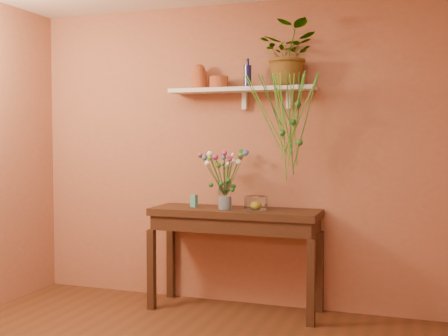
{
  "coord_description": "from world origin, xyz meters",
  "views": [
    {
      "loc": [
        1.54,
        -2.9,
        1.5
      ],
      "look_at": [
        0.0,
        1.55,
        1.25
      ],
      "focal_mm": 45.68,
      "sensor_mm": 36.0,
      "label": 1
    }
  ],
  "objects_px": {
    "glass_vase": "(225,198)",
    "sideboard": "(235,224)",
    "bouquet": "(226,164)",
    "glass_bowl": "(256,204)",
    "blue_bottle": "(248,76)",
    "terracotta_jug": "(199,77)",
    "spider_plant": "(290,54)"
  },
  "relations": [
    {
      "from": "glass_vase",
      "to": "sideboard",
      "type": "bearing_deg",
      "value": 34.58
    },
    {
      "from": "bouquet",
      "to": "glass_bowl",
      "type": "height_order",
      "value": "bouquet"
    },
    {
      "from": "sideboard",
      "to": "blue_bottle",
      "type": "xyz_separation_m",
      "value": [
        0.08,
        0.1,
        1.28
      ]
    },
    {
      "from": "sideboard",
      "to": "terracotta_jug",
      "type": "relative_size",
      "value": 6.59
    },
    {
      "from": "spider_plant",
      "to": "glass_bowl",
      "type": "height_order",
      "value": "spider_plant"
    },
    {
      "from": "terracotta_jug",
      "to": "spider_plant",
      "type": "xyz_separation_m",
      "value": [
        0.83,
        -0.02,
        0.16
      ]
    },
    {
      "from": "terracotta_jug",
      "to": "glass_bowl",
      "type": "xyz_separation_m",
      "value": [
        0.57,
        -0.15,
        -1.1
      ]
    },
    {
      "from": "glass_vase",
      "to": "glass_bowl",
      "type": "bearing_deg",
      "value": 8.06
    },
    {
      "from": "glass_vase",
      "to": "bouquet",
      "type": "relative_size",
      "value": 0.54
    },
    {
      "from": "glass_bowl",
      "to": "terracotta_jug",
      "type": "bearing_deg",
      "value": 165.33
    },
    {
      "from": "spider_plant",
      "to": "glass_vase",
      "type": "bearing_deg",
      "value": -162.54
    },
    {
      "from": "spider_plant",
      "to": "glass_bowl",
      "type": "bearing_deg",
      "value": -153.87
    },
    {
      "from": "terracotta_jug",
      "to": "glass_vase",
      "type": "relative_size",
      "value": 0.95
    },
    {
      "from": "sideboard",
      "to": "terracotta_jug",
      "type": "xyz_separation_m",
      "value": [
        -0.38,
        0.14,
        1.28
      ]
    },
    {
      "from": "terracotta_jug",
      "to": "bouquet",
      "type": "xyz_separation_m",
      "value": [
        0.31,
        -0.17,
        -0.77
      ]
    },
    {
      "from": "glass_vase",
      "to": "bouquet",
      "type": "bearing_deg",
      "value": 81.07
    },
    {
      "from": "sideboard",
      "to": "glass_bowl",
      "type": "bearing_deg",
      "value": -4.16
    },
    {
      "from": "blue_bottle",
      "to": "sideboard",
      "type": "bearing_deg",
      "value": -127.62
    },
    {
      "from": "bouquet",
      "to": "sideboard",
      "type": "bearing_deg",
      "value": 26.37
    },
    {
      "from": "sideboard",
      "to": "glass_bowl",
      "type": "height_order",
      "value": "glass_bowl"
    },
    {
      "from": "glass_bowl",
      "to": "spider_plant",
      "type": "bearing_deg",
      "value": 26.13
    },
    {
      "from": "terracotta_jug",
      "to": "glass_vase",
      "type": "xyz_separation_m",
      "value": [
        0.31,
        -0.19,
        -1.06
      ]
    },
    {
      "from": "terracotta_jug",
      "to": "bouquet",
      "type": "relative_size",
      "value": 0.51
    },
    {
      "from": "sideboard",
      "to": "spider_plant",
      "type": "height_order",
      "value": "spider_plant"
    },
    {
      "from": "terracotta_jug",
      "to": "blue_bottle",
      "type": "distance_m",
      "value": 0.46
    },
    {
      "from": "sideboard",
      "to": "bouquet",
      "type": "height_order",
      "value": "bouquet"
    },
    {
      "from": "spider_plant",
      "to": "glass_bowl",
      "type": "relative_size",
      "value": 2.74
    },
    {
      "from": "terracotta_jug",
      "to": "glass_bowl",
      "type": "distance_m",
      "value": 1.25
    },
    {
      "from": "spider_plant",
      "to": "glass_bowl",
      "type": "distance_m",
      "value": 1.29
    },
    {
      "from": "sideboard",
      "to": "blue_bottle",
      "type": "distance_m",
      "value": 1.28
    },
    {
      "from": "blue_bottle",
      "to": "glass_vase",
      "type": "height_order",
      "value": "blue_bottle"
    },
    {
      "from": "sideboard",
      "to": "blue_bottle",
      "type": "relative_size",
      "value": 5.97
    }
  ]
}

